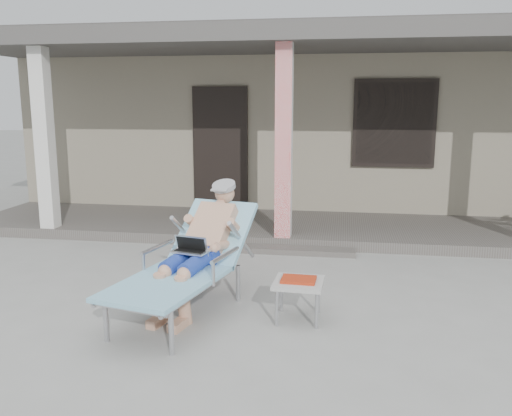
# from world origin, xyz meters

# --- Properties ---
(ground) EXTENTS (60.00, 60.00, 0.00)m
(ground) POSITION_xyz_m (0.00, 0.00, 0.00)
(ground) COLOR #9E9E99
(ground) RESTS_ON ground
(house) EXTENTS (10.40, 5.40, 3.30)m
(house) POSITION_xyz_m (0.00, 6.50, 1.67)
(house) COLOR gray
(house) RESTS_ON ground
(porch_deck) EXTENTS (10.00, 2.00, 0.15)m
(porch_deck) POSITION_xyz_m (0.00, 3.00, 0.07)
(porch_deck) COLOR #605B56
(porch_deck) RESTS_ON ground
(porch_overhang) EXTENTS (10.00, 2.30, 2.85)m
(porch_overhang) POSITION_xyz_m (0.00, 2.95, 2.79)
(porch_overhang) COLOR silver
(porch_overhang) RESTS_ON porch_deck
(porch_step) EXTENTS (2.00, 0.30, 0.07)m
(porch_step) POSITION_xyz_m (0.00, 1.85, 0.04)
(porch_step) COLOR #605B56
(porch_step) RESTS_ON ground
(lounger) EXTENTS (1.15, 2.03, 1.28)m
(lounger) POSITION_xyz_m (-0.60, -0.28, 0.79)
(lounger) COLOR #B7B7BC
(lounger) RESTS_ON ground
(side_table) EXTENTS (0.47, 0.47, 0.40)m
(side_table) POSITION_xyz_m (0.43, -0.40, 0.34)
(side_table) COLOR #B1B0AC
(side_table) RESTS_ON ground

